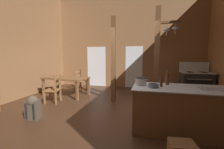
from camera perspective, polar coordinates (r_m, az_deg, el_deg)
name	(u,v)px	position (r m, az deg, el deg)	size (l,w,h in m)	color
ground_plane	(108,118)	(3.95, -1.72, -16.78)	(7.94, 8.17, 0.10)	#422819
wall_back	(127,42)	(7.34, 6.07, 12.69)	(7.94, 0.14, 4.53)	#93663F
glazed_door_back_left	(96,67)	(7.63, -6.20, 3.15)	(1.00, 0.01, 2.05)	white
glazed_panel_back_right	(134,67)	(7.21, 8.68, 2.88)	(0.84, 0.01, 2.05)	white
kitchen_island	(186,110)	(3.41, 27.26, -12.36)	(2.18, 1.00, 0.92)	brown
stove_range	(196,83)	(6.72, 30.27, -3.00)	(1.14, 0.82, 1.32)	#272727
support_post_with_pot_rack	(157,58)	(4.18, 17.64, 6.34)	(0.62, 0.19, 2.88)	brown
support_post_center	(113,60)	(4.93, 0.56, 5.83)	(0.14, 0.14, 2.88)	brown
dining_table	(66,79)	(5.97, -17.85, -1.89)	(1.81, 1.13, 0.74)	brown
ladderback_chair_near_window	(80,81)	(6.79, -12.58, -2.35)	(0.52, 0.52, 0.95)	olive
ladderback_chair_by_post	(54,89)	(5.24, -22.06, -5.52)	(0.51, 0.51, 0.95)	olive
backpack	(33,107)	(4.15, -28.91, -11.12)	(0.35, 0.33, 0.60)	#4C4233
stockpot_on_counter	(141,81)	(3.25, 11.36, -2.64)	(0.32, 0.25, 0.17)	silver
mixing_bowl_on_counter	(154,86)	(3.06, 16.18, -4.26)	(0.21, 0.21, 0.08)	slate
bottle_tall_on_counter	(161,82)	(3.20, 19.01, -2.71)	(0.07, 0.07, 0.26)	#56331E
bottle_short_on_counter	(167,79)	(3.45, 21.13, -1.59)	(0.08, 0.08, 0.33)	#56331E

